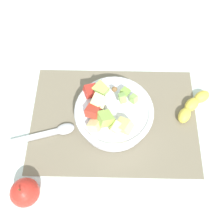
% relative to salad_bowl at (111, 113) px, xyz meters
% --- Properties ---
extents(ground_plane, '(2.40, 2.40, 0.00)m').
position_rel_salad_bowl_xyz_m(ground_plane, '(0.01, -0.00, -0.05)').
color(ground_plane, silver).
extents(placemat, '(0.52, 0.36, 0.01)m').
position_rel_salad_bowl_xyz_m(placemat, '(0.01, -0.00, -0.04)').
color(placemat, '#756B56').
rests_on(placemat, ground_plane).
extents(salad_bowl, '(0.23, 0.23, 0.12)m').
position_rel_salad_bowl_xyz_m(salad_bowl, '(0.00, 0.00, 0.00)').
color(salad_bowl, white).
rests_on(salad_bowl, placemat).
extents(serving_spoon, '(0.20, 0.08, 0.01)m').
position_rel_salad_bowl_xyz_m(serving_spoon, '(-0.18, -0.05, -0.03)').
color(serving_spoon, '#B7B7BC').
rests_on(serving_spoon, placemat).
extents(whole_apple, '(0.08, 0.08, 0.09)m').
position_rel_salad_bowl_xyz_m(whole_apple, '(-0.23, -0.23, -0.01)').
color(whole_apple, red).
rests_on(whole_apple, ground_plane).
extents(banana_whole, '(0.12, 0.13, 0.04)m').
position_rel_salad_bowl_xyz_m(banana_whole, '(0.25, 0.04, -0.03)').
color(banana_whole, yellow).
rests_on(banana_whole, ground_plane).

